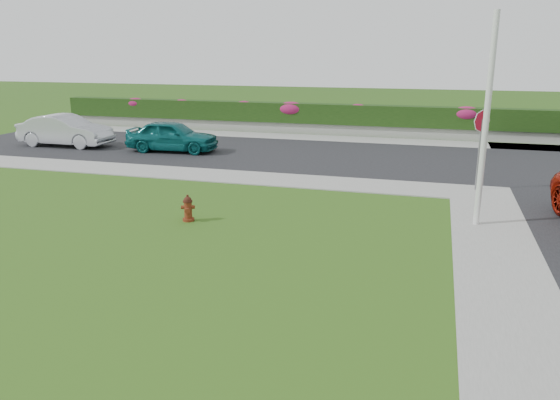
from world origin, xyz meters
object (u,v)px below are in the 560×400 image
(sedan_teal, at_px, (172,136))
(stop_sign, at_px, (481,131))
(fire_hydrant, at_px, (188,209))
(utility_pole, at_px, (486,123))
(sedan_silver, at_px, (65,130))

(sedan_teal, bearing_deg, stop_sign, -109.63)
(fire_hydrant, distance_m, utility_pole, 8.28)
(sedan_teal, bearing_deg, utility_pole, -124.56)
(fire_hydrant, height_order, sedan_silver, sedan_silver)
(sedan_silver, xyz_separation_m, stop_sign, (18.91, -3.62, 1.25))
(sedan_teal, xyz_separation_m, sedan_silver, (-5.71, -0.11, 0.04))
(sedan_teal, height_order, sedan_silver, sedan_silver)
(sedan_silver, height_order, stop_sign, stop_sign)
(sedan_teal, relative_size, sedan_silver, 0.91)
(sedan_silver, distance_m, utility_pole, 20.30)
(fire_hydrant, relative_size, stop_sign, 0.27)
(sedan_teal, height_order, stop_sign, stop_sign)
(sedan_silver, bearing_deg, stop_sign, -100.91)
(sedan_teal, bearing_deg, fire_hydrant, -154.81)
(sedan_teal, relative_size, stop_sign, 1.55)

